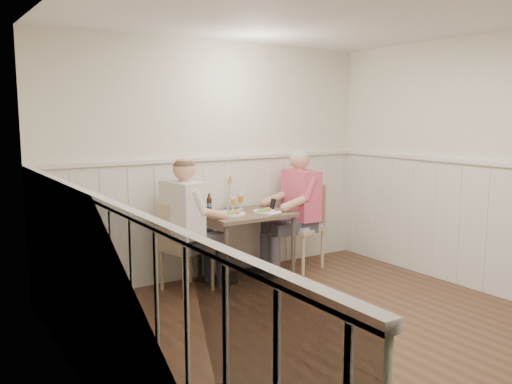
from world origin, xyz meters
TOP-DOWN VIEW (x-y plane):
  - ground_plane at (0.00, 0.00)m, footprint 4.50×4.50m
  - room_shell at (0.00, 0.00)m, footprint 4.04×4.54m
  - wainscot at (0.00, 0.69)m, footprint 4.00×4.49m
  - dining_table at (0.16, 1.84)m, footprint 0.94×0.70m
  - chair_right at (0.97, 1.89)m, footprint 0.59×0.59m
  - chair_left at (-0.59, 1.86)m, footprint 0.52×0.52m
  - man_in_pink at (0.87, 1.83)m, footprint 0.67×0.47m
  - diner_cream at (-0.57, 1.81)m, footprint 0.71×0.51m
  - plate_man at (0.34, 1.76)m, footprint 0.25×0.25m
  - plate_diner at (-0.04, 1.79)m, footprint 0.28×0.28m
  - beer_glass_a at (0.22, 2.04)m, footprint 0.07×0.07m
  - beer_glass_b at (0.11, 2.03)m, footprint 0.06×0.06m
  - beer_bottle at (-0.15, 2.09)m, footprint 0.06×0.06m
  - rolled_napkin at (0.33, 1.54)m, footprint 0.18×0.07m
  - grass_vase at (0.10, 2.12)m, footprint 0.05×0.05m
  - gingham_mat at (-0.13, 2.00)m, footprint 0.39×0.35m

SIDE VIEW (x-z plane):
  - ground_plane at x=0.00m, z-range 0.00..0.00m
  - chair_left at x=-0.59m, z-range 0.04..0.96m
  - chair_right at x=0.97m, z-range 0.04..1.04m
  - diner_cream at x=-0.57m, z-range -0.11..1.29m
  - man_in_pink at x=0.87m, z-range -0.12..1.32m
  - dining_table at x=0.16m, z-range 0.28..1.03m
  - wainscot at x=0.00m, z-range 0.02..1.36m
  - gingham_mat at x=-0.13m, z-range 0.75..0.76m
  - rolled_napkin at x=0.33m, z-range 0.75..0.79m
  - plate_man at x=0.34m, z-range 0.74..0.80m
  - plate_diner at x=-0.04m, z-range 0.74..0.81m
  - beer_bottle at x=-0.15m, z-range 0.74..0.94m
  - beer_glass_b at x=0.11m, z-range 0.78..0.93m
  - beer_glass_a at x=0.22m, z-range 0.78..0.96m
  - grass_vase at x=0.10m, z-range 0.73..1.13m
  - room_shell at x=0.00m, z-range 0.22..2.82m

